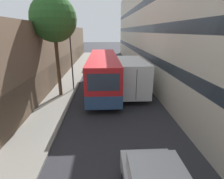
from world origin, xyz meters
TOP-DOWN VIEW (x-y plane):
  - ground_plane at (0.00, 15.00)m, footprint 150.00×150.00m
  - sidewalk_left at (-4.21, 15.00)m, footprint 2.20×60.00m
  - building_left_shopfront at (-6.41, 15.00)m, footprint 2.40×60.00m
  - building_right_apartment at (4.86, 15.00)m, footprint 2.40×60.00m
  - bus at (-0.63, 16.42)m, footprint 2.45×10.97m
  - box_truck at (1.66, 15.84)m, footprint 2.35×7.63m
  - panel_van at (-1.61, 26.88)m, footprint 1.87×4.33m
  - street_lamp at (-3.36, 16.19)m, footprint 0.36×0.80m
  - street_tree_left at (-4.21, 14.80)m, footprint 3.39×3.39m

SIDE VIEW (x-z plane):
  - ground_plane at x=0.00m, z-range 0.00..0.00m
  - sidewalk_left at x=-4.21m, z-range 0.00..0.12m
  - panel_van at x=-1.61m, z-range 0.11..2.03m
  - box_truck at x=1.66m, z-range 0.12..3.05m
  - bus at x=-0.63m, z-range 0.09..3.21m
  - building_left_shopfront at x=-6.41m, z-range -0.27..5.58m
  - street_lamp at x=-3.36m, z-range 1.40..7.81m
  - building_right_apartment at x=4.86m, z-range -0.03..11.44m
  - street_tree_left at x=-4.21m, z-range 2.20..9.83m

